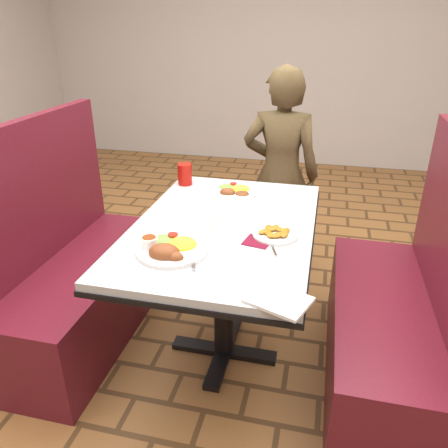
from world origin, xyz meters
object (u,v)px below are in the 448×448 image
at_px(dining_table, 224,243).
at_px(red_tumbler, 185,174).
at_px(diner_person, 280,175).
at_px(plantain_plate, 275,234).
at_px(booth_bench_right, 394,324).
at_px(near_dinner_plate, 170,245).
at_px(booth_bench_left, 79,281).
at_px(far_dinner_plate, 234,189).

distance_m(dining_table, red_tumbler, 0.59).
relative_size(diner_person, plantain_plate, 6.99).
distance_m(booth_bench_right, plantain_plate, 0.71).
relative_size(near_dinner_plate, plantain_plate, 1.48).
xyz_separation_m(booth_bench_right, diner_person, (-0.65, 0.96, 0.35)).
relative_size(dining_table, booth_bench_right, 1.01).
height_order(booth_bench_left, red_tumbler, booth_bench_left).
height_order(dining_table, plantain_plate, plantain_plate).
bearing_deg(plantain_plate, diner_person, 95.26).
xyz_separation_m(near_dinner_plate, far_dinner_plate, (0.11, 0.70, -0.01)).
distance_m(booth_bench_right, diner_person, 1.22).
bearing_deg(booth_bench_left, plantain_plate, -3.77).
relative_size(near_dinner_plate, far_dinner_plate, 1.17).
distance_m(dining_table, booth_bench_left, 0.86).
height_order(booth_bench_right, plantain_plate, booth_bench_right).
height_order(far_dinner_plate, plantain_plate, far_dinner_plate).
xyz_separation_m(booth_bench_right, far_dinner_plate, (-0.83, 0.39, 0.44)).
bearing_deg(dining_table, far_dinner_plate, 95.22).
bearing_deg(near_dinner_plate, red_tumbler, 103.74).
relative_size(booth_bench_left, red_tumbler, 10.14).
height_order(dining_table, far_dinner_plate, far_dinner_plate).
distance_m(dining_table, far_dinner_plate, 0.41).
xyz_separation_m(booth_bench_right, red_tumbler, (-1.13, 0.46, 0.48)).
xyz_separation_m(dining_table, near_dinner_plate, (-0.15, -0.31, 0.13)).
relative_size(dining_table, diner_person, 0.89).
bearing_deg(dining_table, booth_bench_left, 180.00).
bearing_deg(diner_person, booth_bench_right, 125.95).
bearing_deg(near_dinner_plate, booth_bench_right, 17.97).
height_order(booth_bench_right, far_dinner_plate, booth_bench_right).
distance_m(booth_bench_left, red_tumbler, 0.81).
relative_size(dining_table, plantain_plate, 6.23).
bearing_deg(far_dinner_plate, near_dinner_plate, -99.06).
relative_size(dining_table, red_tumbler, 10.24).
distance_m(diner_person, far_dinner_plate, 0.61).
height_order(booth_bench_right, diner_person, diner_person).
distance_m(booth_bench_left, booth_bench_right, 1.60).
bearing_deg(booth_bench_right, dining_table, 180.00).
xyz_separation_m(diner_person, red_tumbler, (-0.48, -0.50, 0.13)).
bearing_deg(near_dinner_plate, booth_bench_left, 154.79).
height_order(near_dinner_plate, red_tumbler, red_tumbler).
xyz_separation_m(near_dinner_plate, red_tumbler, (-0.19, 0.77, 0.03)).
distance_m(booth_bench_left, plantain_plate, 1.13).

